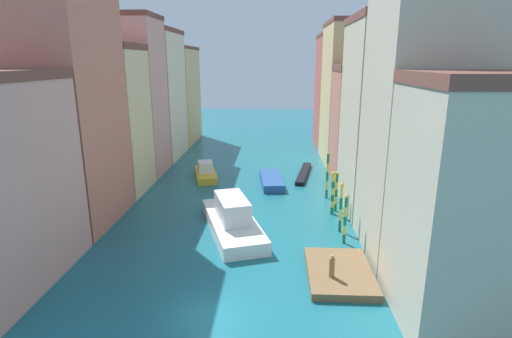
# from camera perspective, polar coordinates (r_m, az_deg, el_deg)

# --- Properties ---
(ground_plane) EXTENTS (154.00, 154.00, 0.00)m
(ground_plane) POSITION_cam_1_polar(r_m,az_deg,el_deg) (46.40, -1.92, -2.52)
(ground_plane) COLOR #196070
(building_left_1) EXTENTS (6.99, 9.99, 21.28)m
(building_left_1) POSITION_cam_1_polar(r_m,az_deg,el_deg) (37.94, -25.51, 8.49)
(building_left_1) COLOR #C6705B
(building_left_1) RESTS_ON ground
(building_left_2) EXTENTS (6.99, 7.43, 15.93)m
(building_left_2) POSITION_cam_1_polar(r_m,az_deg,el_deg) (46.08, -20.10, 6.62)
(building_left_2) COLOR beige
(building_left_2) RESTS_ON ground
(building_left_3) EXTENTS (6.99, 7.35, 19.61)m
(building_left_3) POSITION_cam_1_polar(r_m,az_deg,el_deg) (52.79, -17.18, 9.87)
(building_left_3) COLOR tan
(building_left_3) RESTS_ON ground
(building_left_4) EXTENTS (6.99, 10.81, 18.62)m
(building_left_4) POSITION_cam_1_polar(r_m,az_deg,el_deg) (61.72, -14.21, 10.31)
(building_left_4) COLOR beige
(building_left_4) RESTS_ON ground
(building_left_5) EXTENTS (6.99, 12.07, 16.57)m
(building_left_5) POSITION_cam_1_polar(r_m,az_deg,el_deg) (72.96, -11.52, 10.35)
(building_left_5) COLOR #DBB77A
(building_left_5) RESTS_ON ground
(building_right_0) EXTENTS (6.99, 7.79, 13.68)m
(building_right_0) POSITION_cam_1_polar(r_m,az_deg,el_deg) (23.96, 28.39, -4.43)
(building_right_0) COLOR #BCB299
(building_right_0) RESTS_ON ground
(building_right_1) EXTENTS (6.99, 8.72, 20.15)m
(building_right_1) POSITION_cam_1_polar(r_m,az_deg,el_deg) (30.71, 22.68, 6.45)
(building_right_1) COLOR #BCB299
(building_right_1) RESTS_ON ground
(building_right_2) EXTENTS (6.99, 10.11, 18.25)m
(building_right_2) POSITION_cam_1_polar(r_m,az_deg,el_deg) (40.04, 17.96, 7.31)
(building_right_2) COLOR #BCB299
(building_right_2) RESTS_ON ground
(building_right_3) EXTENTS (6.99, 7.48, 13.80)m
(building_right_3) POSITION_cam_1_polar(r_m,az_deg,el_deg) (48.98, 15.10, 6.22)
(building_right_3) COLOR #C6705B
(building_right_3) RESTS_ON ground
(building_right_4) EXTENTS (6.99, 11.90, 19.42)m
(building_right_4) POSITION_cam_1_polar(r_m,az_deg,el_deg) (58.29, 13.29, 10.49)
(building_right_4) COLOR #DBB77A
(building_right_4) RESTS_ON ground
(building_right_5) EXTENTS (6.99, 10.17, 18.39)m
(building_right_5) POSITION_cam_1_polar(r_m,az_deg,el_deg) (69.27, 11.63, 10.85)
(building_right_5) COLOR #B25147
(building_right_5) RESTS_ON ground
(waterfront_dock) EXTENTS (4.32, 6.28, 0.53)m
(waterfront_dock) POSITION_cam_1_polar(r_m,az_deg,el_deg) (28.48, 11.88, -14.32)
(waterfront_dock) COLOR brown
(waterfront_dock) RESTS_ON ground
(person_on_dock) EXTENTS (0.36, 0.36, 1.59)m
(person_on_dock) POSITION_cam_1_polar(r_m,az_deg,el_deg) (27.02, 10.85, -13.56)
(person_on_dock) COLOR olive
(person_on_dock) RESTS_ON waterfront_dock
(mooring_pole_0) EXTENTS (0.27, 0.27, 4.08)m
(mooring_pole_0) POSITION_cam_1_polar(r_m,az_deg,el_deg) (32.45, 12.68, -6.99)
(mooring_pole_0) COLOR #197247
(mooring_pole_0) RESTS_ON ground
(mooring_pole_1) EXTENTS (0.28, 0.28, 4.33)m
(mooring_pole_1) POSITION_cam_1_polar(r_m,az_deg,el_deg) (34.47, 12.08, -5.39)
(mooring_pole_1) COLOR #197247
(mooring_pole_1) RESTS_ON ground
(mooring_pole_2) EXTENTS (0.37, 0.37, 4.21)m
(mooring_pole_2) POSITION_cam_1_polar(r_m,az_deg,el_deg) (38.27, 10.97, -3.31)
(mooring_pole_2) COLOR #197247
(mooring_pole_2) RESTS_ON ground
(mooring_pole_3) EXTENTS (0.29, 0.29, 3.98)m
(mooring_pole_3) POSITION_cam_1_polar(r_m,az_deg,el_deg) (39.07, 11.46, -3.14)
(mooring_pole_3) COLOR #197247
(mooring_pole_3) RESTS_ON ground
(mooring_pole_4) EXTENTS (0.30, 0.30, 5.06)m
(mooring_pole_4) POSITION_cam_1_polar(r_m,az_deg,el_deg) (42.44, 10.21, -0.84)
(mooring_pole_4) COLOR #197247
(mooring_pole_4) RESTS_ON ground
(vaporetto_white) EXTENTS (6.84, 11.44, 3.03)m
(vaporetto_white) POSITION_cam_1_polar(r_m,az_deg,el_deg) (34.35, -3.41, -7.21)
(vaporetto_white) COLOR white
(vaporetto_white) RESTS_ON ground
(gondola_black) EXTENTS (2.68, 9.58, 0.47)m
(gondola_black) POSITION_cam_1_polar(r_m,az_deg,el_deg) (51.25, 6.86, -0.62)
(gondola_black) COLOR black
(gondola_black) RESTS_ON ground
(motorboat_0) EXTENTS (3.94, 7.04, 2.10)m
(motorboat_0) POSITION_cam_1_polar(r_m,az_deg,el_deg) (49.98, -7.24, -0.49)
(motorboat_0) COLOR gold
(motorboat_0) RESTS_ON ground
(motorboat_1) EXTENTS (3.11, 7.44, 0.88)m
(motorboat_1) POSITION_cam_1_polar(r_m,az_deg,el_deg) (47.27, 2.22, -1.63)
(motorboat_1) COLOR #234C93
(motorboat_1) RESTS_ON ground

